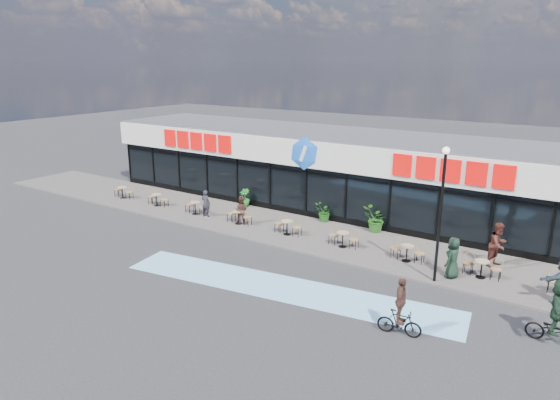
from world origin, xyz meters
name	(u,v)px	position (x,y,z in m)	size (l,w,h in m)	color
ground	(230,255)	(0.00, 0.00, 0.00)	(120.00, 120.00, 0.00)	#28282B
sidewalk	(282,228)	(0.00, 4.50, 0.05)	(44.00, 5.00, 0.10)	#5C5551
bike_lane	(284,288)	(4.00, -1.50, 0.01)	(14.00, 2.20, 0.01)	#7DBDEC
building	(331,169)	(0.00, 9.93, 2.34)	(30.60, 6.57, 4.75)	black
lamp_post	(441,204)	(8.87, 2.30, 3.36)	(0.28, 0.28, 5.53)	black
bistro_set_0	(124,191)	(-11.93, 3.79, 0.56)	(1.54, 0.62, 0.90)	tan
bistro_set_1	(158,198)	(-8.74, 3.79, 0.56)	(1.54, 0.62, 0.90)	tan
bistro_set_2	(196,206)	(-5.56, 3.79, 0.56)	(1.54, 0.62, 0.90)	tan
bistro_set_3	(239,215)	(-2.37, 3.79, 0.56)	(1.54, 0.62, 0.90)	tan
bistro_set_4	(288,226)	(0.82, 3.79, 0.56)	(1.54, 0.62, 0.90)	tan
bistro_set_5	(344,237)	(4.00, 3.79, 0.56)	(1.54, 0.62, 0.90)	tan
bistro_set_6	(408,251)	(7.19, 3.79, 0.56)	(1.54, 0.62, 0.90)	tan
bistro_set_7	(482,266)	(10.37, 3.79, 0.56)	(1.54, 0.62, 0.90)	tan
potted_plant_left	(245,198)	(-4.09, 6.52, 0.66)	(0.63, 0.63, 1.12)	#1D6620
potted_plant_mid	(324,212)	(1.37, 6.62, 0.63)	(0.95, 0.83, 1.06)	#1D5618
potted_plant_right	(375,219)	(4.44, 6.58, 0.78)	(1.23, 1.07, 1.37)	#255E1A
patron_left	(206,203)	(-4.75, 3.75, 0.88)	(0.57, 0.37, 1.56)	#24232B
patron_right	(241,210)	(-2.23, 3.79, 0.89)	(0.76, 0.59, 1.57)	#51342A
pedestrian_a	(453,258)	(9.35, 3.05, 0.97)	(0.85, 0.55, 1.74)	black
pedestrian_b	(498,245)	(10.65, 5.33, 1.09)	(0.96, 0.75, 1.98)	#4C221B
cyclist_a	(400,312)	(9.10, -2.33, 0.86)	(1.52, 0.98, 2.04)	black
cyclist_b	(557,316)	(13.44, -0.13, 1.01)	(1.79, 1.70, 2.24)	black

